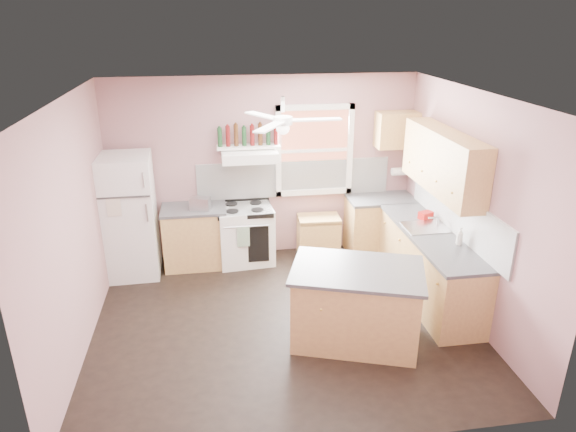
{
  "coord_description": "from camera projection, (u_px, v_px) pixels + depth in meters",
  "views": [
    {
      "loc": [
        -0.76,
        -5.3,
        3.5
      ],
      "look_at": [
        0.1,
        0.3,
        1.25
      ],
      "focal_mm": 32.0,
      "sensor_mm": 36.0,
      "label": 1
    }
  ],
  "objects": [
    {
      "name": "window_frame",
      "position": [
        314.0,
        151.0,
        7.58
      ],
      "size": [
        1.16,
        0.07,
        1.36
      ],
      "primitive_type": "cube",
      "color": "white",
      "rests_on": "wall_back"
    },
    {
      "name": "backsplash_right",
      "position": [
        456.0,
        212.0,
        6.42
      ],
      "size": [
        0.03,
        2.6,
        0.55
      ],
      "primitive_type": "cube",
      "color": "white",
      "rests_on": "wall_right"
    },
    {
      "name": "cart",
      "position": [
        318.0,
        236.0,
        7.87
      ],
      "size": [
        0.64,
        0.44,
        0.63
      ],
      "primitive_type": "cube",
      "rotation": [
        0.0,
        0.0,
        -0.04
      ],
      "color": "#A97B46",
      "rests_on": "floor"
    },
    {
      "name": "base_cabinet_left",
      "position": [
        195.0,
        238.0,
        7.52
      ],
      "size": [
        0.9,
        0.6,
        0.86
      ],
      "primitive_type": "cube",
      "color": "#A97B46",
      "rests_on": "floor"
    },
    {
      "name": "island",
      "position": [
        356.0,
        306.0,
        5.76
      ],
      "size": [
        1.56,
        1.25,
        0.86
      ],
      "primitive_type": "cube",
      "rotation": [
        0.0,
        0.0,
        -0.33
      ],
      "color": "#A97B46",
      "rests_on": "floor"
    },
    {
      "name": "wall_back",
      "position": [
        264.0,
        168.0,
        7.63
      ],
      "size": [
        4.5,
        0.05,
        2.7
      ],
      "primitive_type": "cube",
      "color": "#94686A",
      "rests_on": "ground"
    },
    {
      "name": "sink",
      "position": [
        425.0,
        228.0,
        6.67
      ],
      "size": [
        0.55,
        0.45,
        0.03
      ],
      "primitive_type": "cube",
      "color": "silver",
      "rests_on": "counter_right"
    },
    {
      "name": "backsplash_back",
      "position": [
        294.0,
        179.0,
        7.72
      ],
      "size": [
        2.9,
        0.03,
        0.55
      ],
      "primitive_type": "cube",
      "color": "white",
      "rests_on": "wall_back"
    },
    {
      "name": "base_cabinet_right",
      "position": [
        429.0,
        267.0,
        6.66
      ],
      "size": [
        0.6,
        2.2,
        0.86
      ],
      "primitive_type": "cube",
      "color": "#A97B46",
      "rests_on": "floor"
    },
    {
      "name": "toaster",
      "position": [
        200.0,
        203.0,
        7.24
      ],
      "size": [
        0.31,
        0.23,
        0.18
      ],
      "primitive_type": "cube",
      "rotation": [
        0.0,
        0.0,
        -0.27
      ],
      "color": "silver",
      "rests_on": "counter_left"
    },
    {
      "name": "upper_cabinet_right",
      "position": [
        443.0,
        162.0,
        6.36
      ],
      "size": [
        0.33,
        1.8,
        0.76
      ],
      "primitive_type": "cube",
      "color": "#A97B46",
      "rests_on": "wall_right"
    },
    {
      "name": "island_top",
      "position": [
        358.0,
        271.0,
        5.6
      ],
      "size": [
        1.66,
        1.35,
        0.04
      ],
      "primitive_type": "cube",
      "rotation": [
        0.0,
        0.0,
        -0.33
      ],
      "color": "#3F3F41",
      "rests_on": "island"
    },
    {
      "name": "refrigerator",
      "position": [
        128.0,
        217.0,
        7.1
      ],
      "size": [
        0.76,
        0.74,
        1.74
      ],
      "primitive_type": "cube",
      "rotation": [
        0.0,
        0.0,
        0.03
      ],
      "color": "white",
      "rests_on": "floor"
    },
    {
      "name": "bottle_shelf",
      "position": [
        249.0,
        147.0,
        7.32
      ],
      "size": [
        0.9,
        0.26,
        0.03
      ],
      "primitive_type": "cube",
      "color": "white",
      "rests_on": "range_hood"
    },
    {
      "name": "counter_corner",
      "position": [
        382.0,
        199.0,
        7.75
      ],
      "size": [
        1.02,
        0.62,
        0.04
      ],
      "primitive_type": "cube",
      "color": "#3F3F41",
      "rests_on": "base_cabinet_corner"
    },
    {
      "name": "ceiling",
      "position": [
        283.0,
        96.0,
        5.27
      ],
      "size": [
        4.5,
        4.5,
        0.0
      ],
      "primitive_type": "plane",
      "color": "white",
      "rests_on": "ground"
    },
    {
      "name": "paper_towel",
      "position": [
        400.0,
        171.0,
        7.8
      ],
      "size": [
        0.26,
        0.12,
        0.12
      ],
      "primitive_type": "cylinder",
      "rotation": [
        0.0,
        1.57,
        0.0
      ],
      "color": "white",
      "rests_on": "wall_back"
    },
    {
      "name": "counter_left",
      "position": [
        193.0,
        209.0,
        7.35
      ],
      "size": [
        0.92,
        0.62,
        0.04
      ],
      "primitive_type": "cube",
      "color": "#3F3F41",
      "rests_on": "base_cabinet_left"
    },
    {
      "name": "faucet",
      "position": [
        438.0,
        222.0,
        6.66
      ],
      "size": [
        0.03,
        0.03,
        0.14
      ],
      "primitive_type": "cylinder",
      "color": "silver",
      "rests_on": "sink"
    },
    {
      "name": "soap_bottle",
      "position": [
        460.0,
        236.0,
        6.14
      ],
      "size": [
        0.11,
        0.11,
        0.21
      ],
      "primitive_type": "imported",
      "rotation": [
        0.0,
        0.0,
        1.93
      ],
      "color": "silver",
      "rests_on": "counter_right"
    },
    {
      "name": "base_cabinet_corner",
      "position": [
        380.0,
        226.0,
        7.92
      ],
      "size": [
        1.0,
        0.6,
        0.86
      ],
      "primitive_type": "cube",
      "color": "#A97B46",
      "rests_on": "floor"
    },
    {
      "name": "wall_left",
      "position": [
        72.0,
        230.0,
        5.45
      ],
      "size": [
        0.05,
        4.0,
        2.7
      ],
      "primitive_type": "cube",
      "color": "#94686A",
      "rests_on": "ground"
    },
    {
      "name": "range_hood",
      "position": [
        249.0,
        156.0,
        7.24
      ],
      "size": [
        0.78,
        0.5,
        0.14
      ],
      "primitive_type": "cube",
      "color": "white",
      "rests_on": "wall_back"
    },
    {
      "name": "stove",
      "position": [
        245.0,
        234.0,
        7.62
      ],
      "size": [
        0.84,
        0.7,
        0.86
      ],
      "primitive_type": "cube",
      "rotation": [
        0.0,
        0.0,
        0.08
      ],
      "color": "white",
      "rests_on": "floor"
    },
    {
      "name": "wall_right",
      "position": [
        473.0,
        207.0,
        6.09
      ],
      "size": [
        0.05,
        4.0,
        2.7
      ],
      "primitive_type": "cube",
      "color": "#94686A",
      "rests_on": "ground"
    },
    {
      "name": "wine_bottles",
      "position": [
        248.0,
        136.0,
        7.26
      ],
      "size": [
        0.86,
        0.06,
        0.31
      ],
      "color": "#143819",
      "rests_on": "bottle_shelf"
    },
    {
      "name": "upper_cabinet_corner",
      "position": [
        397.0,
        130.0,
        7.52
      ],
      "size": [
        0.6,
        0.33,
        0.52
      ],
      "primitive_type": "cube",
      "color": "#A97B46",
      "rests_on": "wall_back"
    },
    {
      "name": "red_caddy",
      "position": [
        426.0,
        215.0,
        6.93
      ],
      "size": [
        0.21,
        0.18,
        0.1
      ],
      "primitive_type": "cube",
      "rotation": [
        0.0,
        0.0,
        0.37
      ],
      "color": "#A5120E",
      "rests_on": "counter_right"
    },
    {
      "name": "floor",
      "position": [
        284.0,
        320.0,
        6.27
      ],
      "size": [
        4.5,
        4.5,
        0.0
      ],
      "primitive_type": "plane",
      "color": "black",
      "rests_on": "ground"
    },
    {
      "name": "ceiling_fan_hub",
      "position": [
        283.0,
        121.0,
        5.36
      ],
      "size": [
        0.2,
        0.2,
        0.08
      ],
      "primitive_type": "cylinder",
      "color": "white",
      "rests_on": "ceiling"
    },
    {
      "name": "window_view",
      "position": [
        314.0,
        150.0,
        7.6
      ],
      "size": [
        1.0,
        0.02,
        1.2
      ],
      "primitive_type": "cube",
      "color": "brown",
      "rests_on": "wall_back"
    },
    {
      "name": "counter_right",
      "position": [
        431.0,
        235.0,
        6.49
      ],
      "size": [
        0.62,
        2.22,
        0.04
      ],
      "primitive_type": "cube",
      "color": "#3F3F41",
      "rests_on": "base_cabinet_right"
    }
  ]
}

